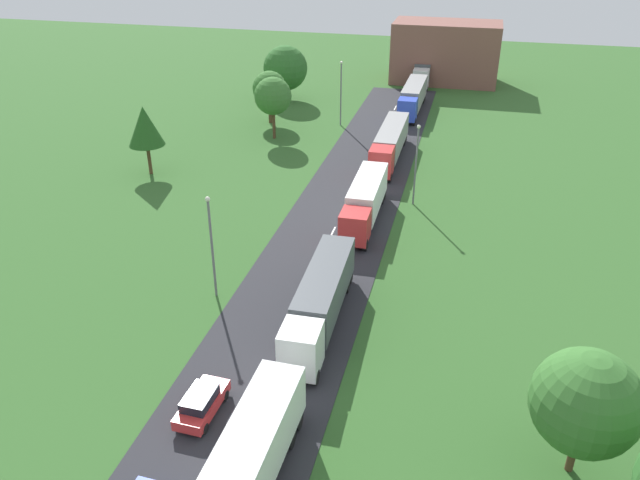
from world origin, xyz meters
TOP-DOWN VIEW (x-y plane):
  - road at (0.00, 24.50)m, footprint 10.00×140.00m
  - lane_marking_centre at (0.00, 23.22)m, footprint 0.16×124.60m
  - truck_second at (2.29, 29.51)m, footprint 2.81×13.50m
  - truck_third at (2.30, 46.46)m, footprint 2.59×12.24m
  - truck_fourth at (2.18, 62.92)m, footprint 2.51×14.97m
  - truck_fifth at (2.54, 82.73)m, footprint 2.62×13.94m
  - truck_sixth at (2.34, 100.59)m, footprint 2.72×14.35m
  - car_third at (-2.19, 19.31)m, footprint 1.94×4.19m
  - lamppost_second at (-6.25, 31.28)m, footprint 0.36×0.36m
  - lamppost_third at (6.29, 51.30)m, footprint 0.36×0.36m
  - lamppost_fourth at (-6.03, 74.13)m, footprint 0.36×0.36m
  - tree_birch at (-12.98, 66.86)m, footprint 4.59×4.59m
  - tree_maple at (17.99, 20.21)m, footprint 5.46×5.46m
  - tree_pine at (-22.51, 52.27)m, footprint 3.83×3.83m
  - tree_elm at (-16.71, 84.43)m, footprint 6.54×6.54m
  - tree_ash at (-15.41, 72.91)m, footprint 4.52×4.52m
  - distant_building at (5.54, 101.11)m, footprint 17.03×8.90m

SIDE VIEW (x-z plane):
  - road at x=0.00m, z-range 0.00..0.06m
  - lane_marking_centre at x=0.00m, z-range 0.06..0.07m
  - car_third at x=-2.19m, z-range 0.08..1.67m
  - truck_fourth at x=2.18m, z-range 0.36..3.82m
  - truck_third at x=2.30m, z-range 0.31..3.92m
  - truck_sixth at x=2.34m, z-range 0.34..3.92m
  - truck_second at x=2.29m, z-range 0.35..3.95m
  - truck_fifth at x=2.54m, z-range 0.33..4.01m
  - lamppost_third at x=6.29m, z-range 0.48..8.55m
  - lamppost_second at x=-6.25m, z-range 0.48..8.62m
  - tree_maple at x=17.99m, z-range 0.92..8.25m
  - tree_ash at x=-15.41m, z-range 1.17..8.09m
  - tree_elm at x=-16.71m, z-range 0.71..8.68m
  - lamppost_fourth at x=-6.03m, z-range 0.48..8.93m
  - distant_building at x=5.54m, z-range 0.00..9.55m
  - tree_birch at x=-12.98m, z-range 1.53..9.22m
  - tree_pine at x=-22.51m, z-range 1.63..9.16m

